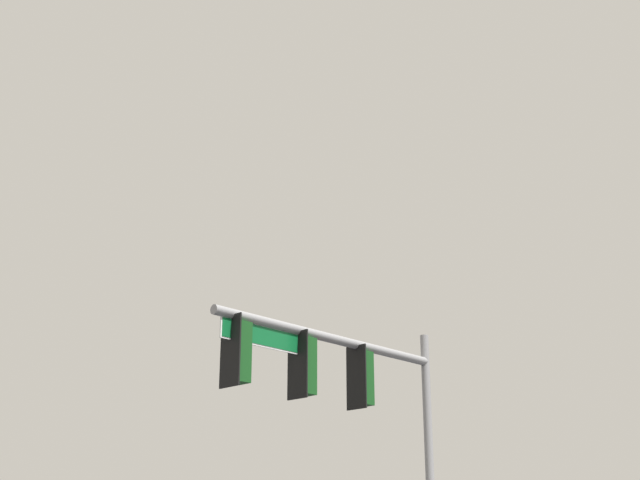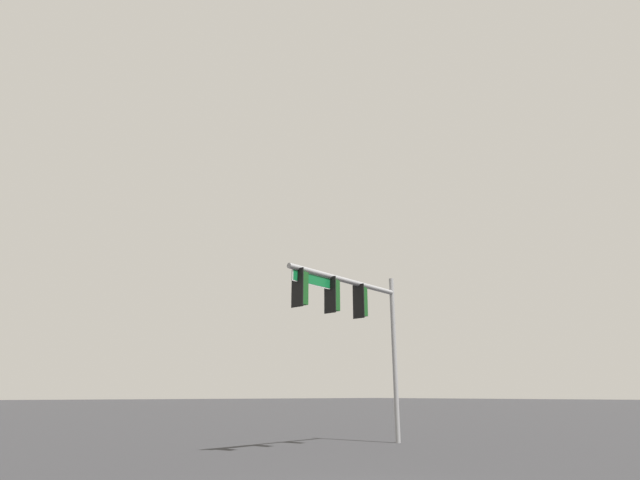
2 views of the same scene
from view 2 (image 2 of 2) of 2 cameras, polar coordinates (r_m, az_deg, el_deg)
The scene contains 1 object.
signal_pole_near at distance 18.68m, azimuth 3.57°, elevation -7.68°, with size 6.13×1.34×6.43m.
Camera 2 is at (6.44, 6.56, 1.77)m, focal length 28.00 mm.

